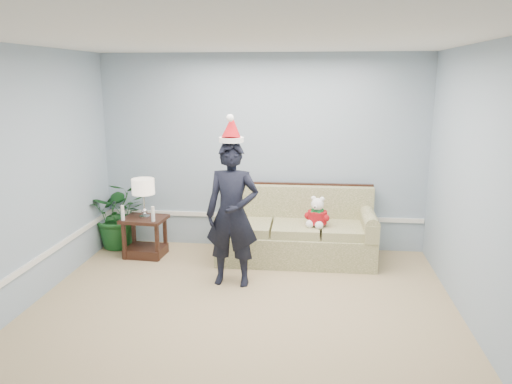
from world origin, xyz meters
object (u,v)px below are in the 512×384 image
object	(u,v)px
table_lamp	(143,188)
teddy_bear	(317,215)
houseplant	(120,214)
man	(232,214)
sofa	(296,234)
side_table	(145,241)

from	to	relation	value
table_lamp	teddy_bear	size ratio (longest dim) A/B	1.33
houseplant	teddy_bear	size ratio (longest dim) A/B	2.44
man	teddy_bear	size ratio (longest dim) A/B	4.20
sofa	man	world-z (taller)	man
man	table_lamp	bearing A→B (deg)	152.51
sofa	houseplant	world-z (taller)	houseplant
table_lamp	teddy_bear	world-z (taller)	table_lamp
side_table	table_lamp	bearing A→B (deg)	-39.76
side_table	houseplant	distance (m)	0.63
table_lamp	man	distance (m)	1.53
sofa	table_lamp	xyz separation A→B (m)	(-2.02, -0.16, 0.61)
sofa	side_table	size ratio (longest dim) A/B	3.47
side_table	teddy_bear	size ratio (longest dim) A/B	1.48
sofa	table_lamp	world-z (taller)	table_lamp
houseplant	teddy_bear	xyz separation A→B (m)	(2.78, -0.34, 0.16)
sofa	teddy_bear	world-z (taller)	sofa
man	houseplant	bearing A→B (deg)	151.27
houseplant	man	bearing A→B (deg)	-31.48
side_table	table_lamp	world-z (taller)	table_lamp
houseplant	table_lamp	bearing A→B (deg)	-34.70
teddy_bear	side_table	bearing A→B (deg)	-160.78
sofa	teddy_bear	distance (m)	0.44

